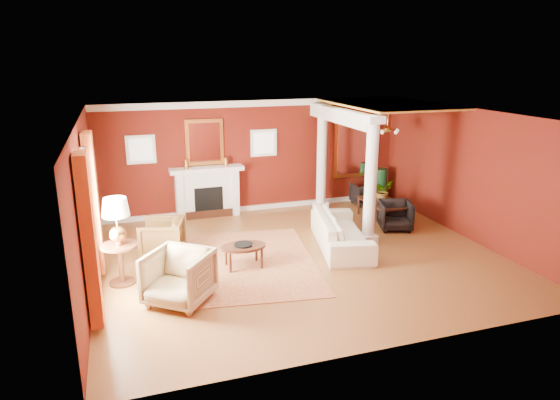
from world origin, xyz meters
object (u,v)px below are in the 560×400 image
object	(u,v)px
armchair_leopard	(162,236)
coffee_table	(244,248)
armchair_stripe	(179,275)
dining_table	(383,205)
sofa	(341,226)
side_table	(117,226)

from	to	relation	value
armchair_leopard	coffee_table	xyz separation A→B (m)	(1.45, -1.10, -0.02)
armchair_stripe	dining_table	world-z (taller)	armchair_stripe
coffee_table	armchair_leopard	bearing A→B (deg)	142.87
armchair_stripe	sofa	bearing A→B (deg)	59.57
sofa	armchair_leopard	size ratio (longest dim) A/B	2.84
dining_table	armchair_stripe	bearing A→B (deg)	116.63
armchair_leopard	dining_table	distance (m)	5.51
sofa	armchair_leopard	distance (m)	3.77
armchair_leopard	coffee_table	size ratio (longest dim) A/B	0.97
sofa	armchair_leopard	xyz separation A→B (m)	(-3.70, 0.71, -0.05)
armchair_stripe	side_table	bearing A→B (deg)	168.18
sofa	coffee_table	size ratio (longest dim) A/B	2.75
armchair_stripe	dining_table	xyz separation A→B (m)	(5.40, 2.81, -0.11)
armchair_leopard	dining_table	size ratio (longest dim) A/B	0.62
sofa	side_table	world-z (taller)	side_table
armchair_stripe	dining_table	bearing A→B (deg)	65.14
sofa	armchair_stripe	xyz separation A→B (m)	(-3.63, -1.46, 0.02)
side_table	dining_table	world-z (taller)	side_table
armchair_leopard	side_table	distance (m)	1.55
armchair_stripe	side_table	distance (m)	1.52
coffee_table	side_table	size ratio (longest dim) A/B	0.55
side_table	sofa	bearing A→B (deg)	5.11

